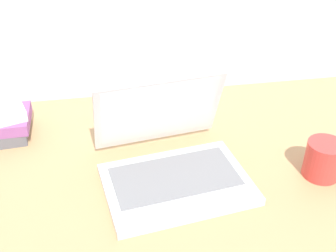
{
  "coord_description": "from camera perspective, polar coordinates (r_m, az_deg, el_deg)",
  "views": [
    {
      "loc": [
        -0.12,
        -0.76,
        0.65
      ],
      "look_at": [
        0.01,
        0.0,
        0.15
      ],
      "focal_mm": 45.5,
      "sensor_mm": 36.0,
      "label": 1
    }
  ],
  "objects": [
    {
      "name": "laptop",
      "position": [
        0.95,
        0.26,
        -4.28
      ],
      "size": [
        0.34,
        0.33,
        0.21
      ],
      "color": "silver",
      "rests_on": "desk"
    },
    {
      "name": "desk",
      "position": [
        0.99,
        -0.5,
        -6.6
      ],
      "size": [
        1.6,
        0.76,
        0.03
      ],
      "color": "tan",
      "rests_on": "ground"
    },
    {
      "name": "coffee_mug",
      "position": [
        1.01,
        20.26,
        -4.14
      ],
      "size": [
        0.12,
        0.08,
        0.09
      ],
      "color": "red",
      "rests_on": "desk"
    }
  ]
}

